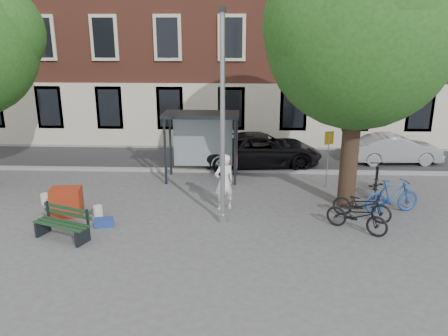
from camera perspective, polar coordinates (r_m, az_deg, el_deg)
ground at (r=13.30m, az=-0.18°, el=-6.98°), size 90.00×90.00×0.00m
road at (r=19.90m, az=0.78°, el=1.20°), size 40.00×4.00×0.01m
curb_near at (r=17.97m, az=0.58°, el=-0.36°), size 40.00×0.25×0.12m
curb_far at (r=21.82m, az=0.95°, el=2.75°), size 40.00×0.25×0.12m
building_row at (r=25.21m, az=1.30°, el=20.54°), size 30.00×8.00×14.00m
lamppost at (r=12.44m, az=-0.19°, el=4.83°), size 0.28×0.35×6.11m
tree_right at (r=13.97m, az=17.57°, el=17.09°), size 5.76×5.60×8.20m
bus_shelter at (r=16.66m, az=-1.61°, el=4.87°), size 2.85×1.45×2.62m
painter at (r=13.90m, az=0.02°, el=-1.85°), size 0.80×0.71×1.84m
bench at (r=12.89m, az=-20.27°, el=-7.00°), size 1.75×1.10×0.86m
bike_a at (r=13.92m, az=17.56°, el=-4.60°), size 1.86×1.43×0.94m
bike_b at (r=14.75m, az=21.12°, el=-3.44°), size 1.89×0.93×1.10m
bike_c at (r=13.06m, az=16.94°, el=-5.97°), size 1.85×1.55×0.95m
bike_d at (r=16.25m, az=19.29°, el=-1.38°), size 1.06×1.92×1.11m
car_dark at (r=18.76m, az=4.89°, el=2.40°), size 5.40×3.03×1.43m
car_silver at (r=20.59m, az=21.48°, el=2.34°), size 3.91×1.60×1.26m
red_stand at (r=14.41m, az=-19.86°, el=-4.18°), size 0.97×0.72×0.90m
blue_crate at (r=13.48m, az=-15.42°, el=-6.84°), size 0.64×0.54×0.20m
bucket_a at (r=14.84m, az=-19.88°, el=-4.71°), size 0.33×0.33×0.36m
bucket_b at (r=14.10m, az=-16.13°, el=-5.47°), size 0.36×0.36×0.36m
bucket_c at (r=15.74m, az=-22.33°, el=-3.75°), size 0.35×0.35×0.36m
notice_sign at (r=16.23m, az=13.50°, el=2.80°), size 0.35×0.17×2.11m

